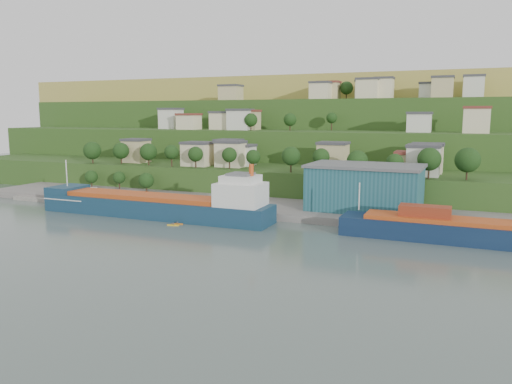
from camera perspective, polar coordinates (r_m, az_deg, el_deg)
The scene contains 11 objects.
ground at distance 129.26m, azimuth -7.87°, elevation -3.96°, with size 500.00×500.00×0.00m, color #495951.
quay at distance 146.34m, azimuth 4.52°, elevation -2.39°, with size 220.00×26.00×4.00m, color slate.
pebble_beach at distance 178.99m, azimuth -19.61°, elevation -0.82°, with size 40.00×18.00×2.40m, color slate.
hillside at distance 286.00m, azimuth 9.44°, elevation 3.04°, with size 360.00×210.63×96.00m.
cargo_ship_near at distance 142.08m, azimuth -10.83°, elevation -1.69°, with size 69.77×11.28×17.94m.
cargo_ship_far at distance 121.68m, azimuth 24.16°, elevation -4.29°, with size 57.00×10.26×15.45m.
warehouse at distance 142.41m, azimuth 12.34°, elevation 0.56°, with size 31.61×20.01×12.80m.
caravan at distance 177.92m, azimuth -18.72°, elevation 0.04°, with size 6.22×2.59×2.90m, color silver.
dinghy at distance 168.87m, azimuth -16.52°, elevation -0.66°, with size 4.33×1.62×0.87m, color silver.
kayak_orange at distance 132.49m, azimuth -8.97°, elevation -3.57°, with size 2.99×1.16×0.74m.
kayak_yellow at distance 131.16m, azimuth -9.46°, elevation -3.70°, with size 3.17×1.17×0.78m.
Camera 1 is at (64.02, -108.62, 28.50)m, focal length 35.00 mm.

